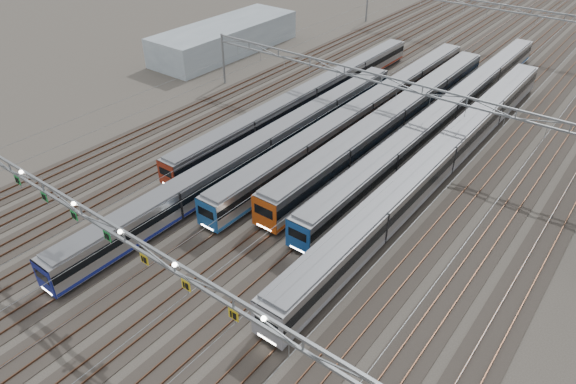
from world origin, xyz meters
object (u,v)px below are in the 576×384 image
Objects in this scene: gantry_far at (499,12)px; west_shed at (226,38)px; train_d at (393,120)px; train_f at (442,157)px; train_e at (446,113)px; train_a at (309,97)px; gantry_near at (123,239)px; train_c at (363,112)px; gantry_mid at (381,86)px; train_b at (262,148)px.

west_shed is (-38.53, -33.42, -3.84)m from gantry_far.
train_f is (9.00, -5.23, -0.04)m from train_d.
train_e is at bearing 110.81° from train_f.
west_shed is (-27.28, 11.54, 0.59)m from train_a.
gantry_near reaches higher than train_e.
train_c is at bearing 158.78° from train_f.
gantry_far is at bearing 87.14° from train_c.
train_c is 0.89× the size of train_e.
train_d is 4.69m from gantry_mid.
train_a is at bearing 179.81° from gantry_mid.
gantry_far is (11.25, 44.96, 4.43)m from train_a.
train_e reaches higher than train_a.
gantry_far is (0.00, 45.00, 0.00)m from gantry_mid.
gantry_mid is at bearing -0.19° from train_a.
gantry_mid reaches higher than train_e.
train_d is at bearing -87.14° from gantry_far.
gantry_near is (-6.80, -46.75, 5.03)m from train_e.
train_c is 1.13× the size of train_d.
gantry_far is (0.05, 85.12, -0.70)m from gantry_near.
gantry_far is (-11.25, 50.20, 4.16)m from train_f.
train_e is at bearing 44.51° from gantry_mid.
train_a is 0.95× the size of train_b.
train_a is 16.51m from train_b.
gantry_mid is (-2.25, -0.03, 4.12)m from train_d.
west_shed is at bearing 139.20° from train_b.
gantry_near reaches higher than train_b.
train_c is 1.06× the size of gantry_near.
train_d reaches higher than train_e.
west_shed is (-49.78, 16.78, 0.32)m from train_f.
train_c is at bearing 93.14° from gantry_near.
train_d is 0.83× the size of train_f.
west_shed reaches higher than train_e.
gantry_mid is (2.25, -0.04, 4.31)m from train_c.
train_f is at bearing -24.82° from gantry_mid.
gantry_far is 51.15m from west_shed.
gantry_mid and gantry_far have the same top height.
gantry_near is 64.61m from west_shed.
gantry_mid is 1.88× the size of west_shed.
train_e is (4.50, 6.60, -0.21)m from train_d.
west_shed reaches higher than train_a.
gantry_mid is at bearing -16.73° from west_shed.
gantry_far is (-2.25, 44.97, 4.12)m from train_d.
gantry_mid is (6.75, 15.85, 4.39)m from train_b.
train_f is (4.50, -11.84, 0.17)m from train_e.
gantry_mid is at bearing -1.01° from train_c.
train_b is at bearing -74.19° from train_a.
gantry_near reaches higher than train_f.
train_d is 0.94× the size of gantry_mid.
west_shed reaches higher than train_c.
train_c reaches higher than train_e.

